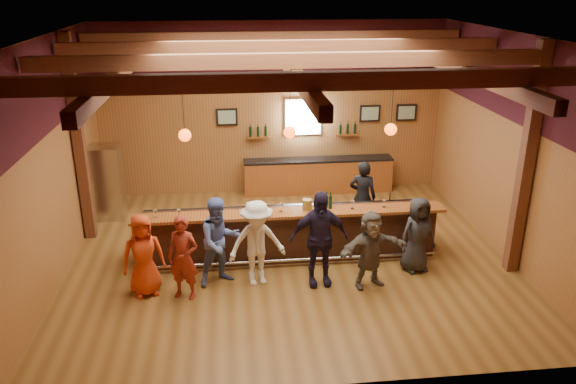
% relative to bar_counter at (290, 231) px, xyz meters
% --- Properties ---
extents(room, '(9.04, 9.00, 4.52)m').
position_rel_bar_counter_xyz_m(room, '(-0.02, -0.09, 2.69)').
color(room, brown).
rests_on(room, ground).
extents(bar_counter, '(6.30, 1.07, 1.11)m').
position_rel_bar_counter_xyz_m(bar_counter, '(0.00, 0.00, 0.00)').
color(bar_counter, black).
rests_on(bar_counter, ground).
extents(back_bar_cabinet, '(4.00, 0.52, 0.95)m').
position_rel_bar_counter_xyz_m(back_bar_cabinet, '(1.18, 3.57, -0.05)').
color(back_bar_cabinet, brown).
rests_on(back_bar_cabinet, ground).
extents(window, '(0.95, 0.09, 0.95)m').
position_rel_bar_counter_xyz_m(window, '(0.78, 3.80, 1.53)').
color(window, silver).
rests_on(window, room).
extents(framed_pictures, '(5.35, 0.05, 0.45)m').
position_rel_bar_counter_xyz_m(framed_pictures, '(1.65, 3.79, 1.58)').
color(framed_pictures, black).
rests_on(framed_pictures, room).
extents(wine_shelves, '(3.00, 0.18, 0.30)m').
position_rel_bar_counter_xyz_m(wine_shelves, '(0.78, 3.73, 1.10)').
color(wine_shelves, brown).
rests_on(wine_shelves, room).
extents(pendant_lights, '(4.24, 0.24, 1.37)m').
position_rel_bar_counter_xyz_m(pendant_lights, '(-0.02, -0.15, 2.19)').
color(pendant_lights, black).
rests_on(pendant_lights, room).
extents(stainless_fridge, '(0.70, 0.70, 1.80)m').
position_rel_bar_counter_xyz_m(stainless_fridge, '(-4.12, 2.45, 0.38)').
color(stainless_fridge, silver).
rests_on(stainless_fridge, ground).
extents(customer_orange, '(0.86, 0.67, 1.56)m').
position_rel_bar_counter_xyz_m(customer_orange, '(-2.82, -1.27, 0.26)').
color(customer_orange, red).
rests_on(customer_orange, ground).
extents(customer_redvest, '(0.68, 0.56, 1.59)m').
position_rel_bar_counter_xyz_m(customer_redvest, '(-2.09, -1.48, 0.27)').
color(customer_redvest, maroon).
rests_on(customer_redvest, ground).
extents(customer_denim, '(1.03, 0.94, 1.73)m').
position_rel_bar_counter_xyz_m(customer_denim, '(-1.43, -1.03, 0.34)').
color(customer_denim, '#566BAC').
rests_on(customer_denim, ground).
extents(customer_white, '(1.19, 0.83, 1.69)m').
position_rel_bar_counter_xyz_m(customer_white, '(-0.74, -1.13, 0.32)').
color(customer_white, white).
rests_on(customer_white, ground).
extents(customer_navy, '(1.12, 0.51, 1.88)m').
position_rel_bar_counter_xyz_m(customer_navy, '(0.41, -1.27, 0.42)').
color(customer_navy, '#1E1830').
rests_on(customer_navy, ground).
extents(customer_brown, '(1.48, 0.81, 1.52)m').
position_rel_bar_counter_xyz_m(customer_brown, '(1.35, -1.45, 0.24)').
color(customer_brown, '#5E554B').
rests_on(customer_brown, ground).
extents(customer_dark, '(0.85, 0.66, 1.54)m').
position_rel_bar_counter_xyz_m(customer_dark, '(2.42, -0.95, 0.25)').
color(customer_dark, '#252427').
rests_on(customer_dark, ground).
extents(bartender, '(0.72, 0.59, 1.69)m').
position_rel_bar_counter_xyz_m(bartender, '(1.77, 0.98, 0.32)').
color(bartender, black).
rests_on(bartender, ground).
extents(ice_bucket, '(0.20, 0.20, 0.21)m').
position_rel_bar_counter_xyz_m(ice_bucket, '(0.33, -0.25, 0.70)').
color(ice_bucket, brown).
rests_on(ice_bucket, bar_counter).
extents(bottle_a, '(0.08, 0.08, 0.36)m').
position_rel_bar_counter_xyz_m(bottle_a, '(0.80, -0.24, 0.73)').
color(bottle_a, black).
rests_on(bottle_a, bar_counter).
extents(bottle_b, '(0.07, 0.07, 0.33)m').
position_rel_bar_counter_xyz_m(bottle_b, '(0.73, -0.17, 0.72)').
color(bottle_b, black).
rests_on(bottle_b, bar_counter).
extents(glass_a, '(0.08, 0.08, 0.18)m').
position_rel_bar_counter_xyz_m(glass_a, '(-2.67, -0.33, 0.72)').
color(glass_a, silver).
rests_on(glass_a, bar_counter).
extents(glass_b, '(0.09, 0.09, 0.20)m').
position_rel_bar_counter_xyz_m(glass_b, '(-2.21, -0.39, 0.73)').
color(glass_b, silver).
rests_on(glass_b, bar_counter).
extents(glass_c, '(0.08, 0.08, 0.17)m').
position_rel_bar_counter_xyz_m(glass_c, '(-1.53, -0.27, 0.71)').
color(glass_c, silver).
rests_on(glass_c, bar_counter).
extents(glass_d, '(0.09, 0.09, 0.20)m').
position_rel_bar_counter_xyz_m(glass_d, '(-0.77, -0.40, 0.73)').
color(glass_d, silver).
rests_on(glass_d, bar_counter).
extents(glass_e, '(0.08, 0.08, 0.19)m').
position_rel_bar_counter_xyz_m(glass_e, '(-0.21, -0.30, 0.72)').
color(glass_e, silver).
rests_on(glass_e, bar_counter).
extents(glass_f, '(0.08, 0.08, 0.19)m').
position_rel_bar_counter_xyz_m(glass_f, '(0.62, -0.32, 0.72)').
color(glass_f, silver).
rests_on(glass_f, bar_counter).
extents(glass_g, '(0.09, 0.09, 0.20)m').
position_rel_bar_counter_xyz_m(glass_g, '(1.25, -0.31, 0.73)').
color(glass_g, silver).
rests_on(glass_g, bar_counter).
extents(glass_h, '(0.08, 0.08, 0.18)m').
position_rel_bar_counter_xyz_m(glass_h, '(1.90, -0.29, 0.71)').
color(glass_h, silver).
rests_on(glass_h, bar_counter).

